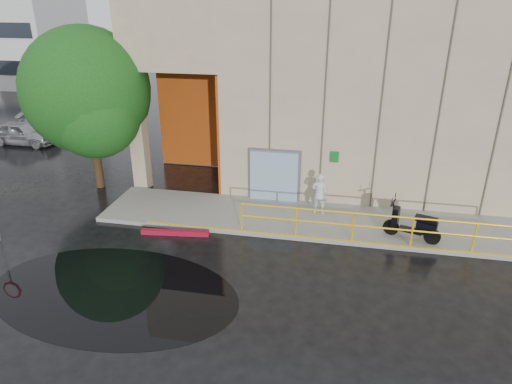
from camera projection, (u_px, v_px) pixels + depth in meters
ground at (235, 287)px, 13.16m from camera, size 120.00×120.00×0.00m
sidewalk at (371, 225)px, 16.48m from camera, size 20.00×3.00×0.15m
building at (400, 80)px, 20.46m from camera, size 20.00×10.17×8.00m
guardrail at (382, 229)px, 14.98m from camera, size 9.56×0.06×1.03m
person at (319, 194)px, 16.92m from camera, size 0.58×0.39×1.59m
scooter at (414, 217)px, 15.08m from camera, size 1.94×1.15×1.46m
red_curb at (175, 233)px, 15.95m from camera, size 2.40×0.46×0.18m
puddle at (113, 292)px, 12.94m from camera, size 7.71×5.12×0.01m
car_a at (23, 133)px, 25.30m from camera, size 3.85×1.62×1.30m
car_c at (58, 121)px, 27.66m from camera, size 4.66×3.15×1.25m
tree_near at (89, 97)px, 18.23m from camera, size 5.09×5.09×6.73m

